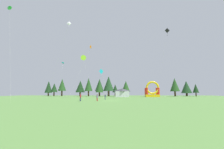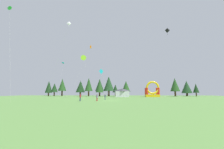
% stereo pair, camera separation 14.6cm
% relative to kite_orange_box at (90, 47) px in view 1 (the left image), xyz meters
% --- Properties ---
extents(ground_plane, '(120.00, 120.00, 0.00)m').
position_rel_kite_orange_box_xyz_m(ground_plane, '(9.19, -23.03, -20.50)').
color(ground_plane, '#5B8C42').
extents(kite_orange_box, '(7.78, 3.27, 21.16)m').
position_rel_kite_orange_box_xyz_m(kite_orange_box, '(0.00, 0.00, 0.00)').
color(kite_orange_box, orange).
rests_on(kite_orange_box, ground_plane).
extents(kite_black_diamond, '(4.62, 4.49, 26.73)m').
position_rel_kite_orange_box_xyz_m(kite_black_diamond, '(30.70, -2.54, 5.41)').
color(kite_black_diamond, black).
rests_on(kite_black_diamond, ground_plane).
extents(kite_teal_parafoil, '(1.70, 7.95, 15.48)m').
position_rel_kite_orange_box_xyz_m(kite_teal_parafoil, '(-12.82, 4.10, -5.63)').
color(kite_teal_parafoil, '#0C7F7A').
rests_on(kite_teal_parafoil, ground_plane).
extents(kite_lime_delta, '(6.12, 3.14, 16.61)m').
position_rel_kite_orange_box_xyz_m(kite_lime_delta, '(-2.58, -1.60, -4.99)').
color(kite_lime_delta, '#8CD826').
rests_on(kite_lime_delta, ground_plane).
extents(kite_cyan_diamond, '(3.80, 1.06, 9.64)m').
position_rel_kite_orange_box_xyz_m(kite_cyan_diamond, '(5.51, -9.76, -11.54)').
color(kite_cyan_diamond, '#19B7CC').
rests_on(kite_cyan_diamond, ground_plane).
extents(kite_white_diamond, '(8.55, 4.76, 23.10)m').
position_rel_kite_orange_box_xyz_m(kite_white_diamond, '(-3.48, -17.42, 1.82)').
color(kite_white_diamond, white).
rests_on(kite_white_diamond, ground_plane).
extents(kite_green_parafoil, '(6.19, 5.15, 23.66)m').
position_rel_kite_orange_box_xyz_m(kite_green_parafoil, '(-16.08, -25.29, 2.80)').
color(kite_green_parafoil, green).
rests_on(kite_green_parafoil, ground_plane).
extents(person_far_side, '(0.35, 0.35, 1.79)m').
position_rel_kite_orange_box_xyz_m(person_far_side, '(2.41, -24.65, -19.43)').
color(person_far_side, navy).
rests_on(person_far_side, ground_plane).
extents(person_near_camera, '(0.37, 0.37, 1.67)m').
position_rel_kite_orange_box_xyz_m(person_near_camera, '(7.69, -18.05, -19.51)').
color(person_near_camera, navy).
rests_on(person_near_camera, ground_plane).
extents(person_left_edge, '(0.29, 0.29, 1.63)m').
position_rel_kite_orange_box_xyz_m(person_left_edge, '(6.30, -24.04, -19.53)').
color(person_left_edge, '#B21E26').
rests_on(person_left_edge, ground_plane).
extents(inflatable_blue_arch, '(5.96, 3.58, 6.87)m').
position_rel_kite_orange_box_xyz_m(inflatable_blue_arch, '(26.31, 7.20, -18.07)').
color(inflatable_blue_arch, yellow).
rests_on(inflatable_blue_arch, ground_plane).
extents(festival_tent, '(5.81, 3.12, 3.67)m').
position_rel_kite_orange_box_xyz_m(festival_tent, '(13.08, 5.60, -18.66)').
color(festival_tent, silver).
rests_on(festival_tent, ground_plane).
extents(tree_row_0, '(3.93, 3.93, 8.35)m').
position_rel_kite_orange_box_xyz_m(tree_row_0, '(-27.41, 22.91, -15.51)').
color(tree_row_0, '#4C331E').
rests_on(tree_row_0, ground_plane).
extents(tree_row_1, '(3.53, 3.53, 6.73)m').
position_rel_kite_orange_box_xyz_m(tree_row_1, '(-22.67, 19.34, -16.14)').
color(tree_row_1, '#4C331E').
rests_on(tree_row_1, ground_plane).
extents(tree_row_2, '(4.36, 4.36, 9.33)m').
position_rel_kite_orange_box_xyz_m(tree_row_2, '(-19.39, 21.84, -14.52)').
color(tree_row_2, '#4C331E').
rests_on(tree_row_2, ground_plane).
extents(tree_row_3, '(4.96, 4.96, 8.25)m').
position_rel_kite_orange_box_xyz_m(tree_row_3, '(-9.11, 21.10, -15.43)').
color(tree_row_3, '#4C331E').
rests_on(tree_row_3, ground_plane).
extents(tree_row_4, '(4.06, 4.06, 9.44)m').
position_rel_kite_orange_box_xyz_m(tree_row_4, '(-3.94, 17.75, -14.52)').
color(tree_row_4, '#4C331E').
rests_on(tree_row_4, ground_plane).
extents(tree_row_5, '(4.50, 4.50, 9.00)m').
position_rel_kite_orange_box_xyz_m(tree_row_5, '(1.58, 18.83, -14.71)').
color(tree_row_5, '#4C331E').
rests_on(tree_row_5, ground_plane).
extents(tree_row_6, '(4.06, 4.06, 7.87)m').
position_rel_kite_orange_box_xyz_m(tree_row_6, '(1.68, 18.07, -15.63)').
color(tree_row_6, '#4C331E').
rests_on(tree_row_6, ground_plane).
extents(tree_row_7, '(5.60, 5.60, 10.39)m').
position_rel_kite_orange_box_xyz_m(tree_row_7, '(6.33, 19.66, -14.03)').
color(tree_row_7, '#4C331E').
rests_on(tree_row_7, ground_plane).
extents(tree_row_8, '(3.05, 3.05, 6.16)m').
position_rel_kite_orange_box_xyz_m(tree_row_8, '(9.81, 20.37, -16.50)').
color(tree_row_8, '#4C331E').
rests_on(tree_row_8, ground_plane).
extents(tree_row_9, '(4.50, 4.50, 8.13)m').
position_rel_kite_orange_box_xyz_m(tree_row_9, '(15.52, 21.60, -15.38)').
color(tree_row_9, '#4C331E').
rests_on(tree_row_9, ground_plane).
extents(tree_row_10, '(4.61, 4.61, 9.13)m').
position_rel_kite_orange_box_xyz_m(tree_row_10, '(39.85, 17.29, -14.75)').
color(tree_row_10, '#4C331E').
rests_on(tree_row_10, ground_plane).
extents(tree_row_11, '(5.36, 5.36, 7.92)m').
position_rel_kite_orange_box_xyz_m(tree_row_11, '(47.53, 21.73, -15.81)').
color(tree_row_11, '#4C331E').
rests_on(tree_row_11, ground_plane).
extents(tree_row_12, '(2.95, 2.95, 6.31)m').
position_rel_kite_orange_box_xyz_m(tree_row_12, '(50.26, 17.57, -16.50)').
color(tree_row_12, '#4C331E').
rests_on(tree_row_12, ground_plane).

